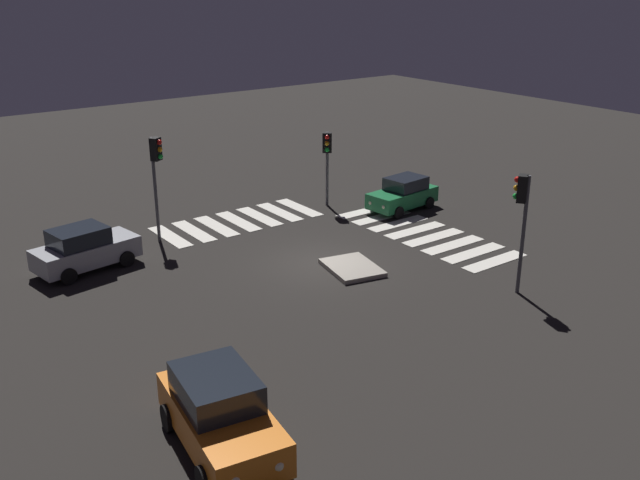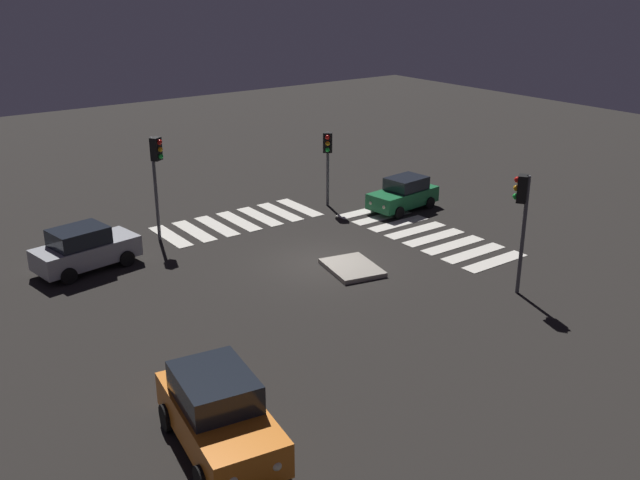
{
  "view_description": "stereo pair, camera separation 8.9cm",
  "coord_description": "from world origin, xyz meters",
  "px_view_note": "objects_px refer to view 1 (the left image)",
  "views": [
    {
      "loc": [
        -21.24,
        15.77,
        10.89
      ],
      "look_at": [
        0.0,
        0.0,
        1.0
      ],
      "focal_mm": 40.35,
      "sensor_mm": 36.0,
      "label": 1
    },
    {
      "loc": [
        -21.3,
        15.7,
        10.89
      ],
      "look_at": [
        0.0,
        0.0,
        1.0
      ],
      "focal_mm": 40.35,
      "sensor_mm": 36.0,
      "label": 2
    }
  ],
  "objects_px": {
    "traffic_light_north": "(156,163)",
    "car_orange": "(220,413)",
    "traffic_island": "(352,268)",
    "car_green": "(403,194)",
    "traffic_light_east": "(327,151)",
    "traffic_light_south": "(522,205)",
    "car_silver": "(84,249)"
  },
  "relations": [
    {
      "from": "traffic_light_north",
      "to": "car_orange",
      "type": "bearing_deg",
      "value": -51.98
    },
    {
      "from": "traffic_island",
      "to": "traffic_light_north",
      "type": "relative_size",
      "value": 0.61
    },
    {
      "from": "car_green",
      "to": "car_orange",
      "type": "distance_m",
      "value": 19.8
    },
    {
      "from": "car_green",
      "to": "traffic_light_east",
      "type": "height_order",
      "value": "traffic_light_east"
    },
    {
      "from": "traffic_light_north",
      "to": "traffic_light_east",
      "type": "bearing_deg",
      "value": 55.13
    },
    {
      "from": "traffic_island",
      "to": "traffic_light_east",
      "type": "relative_size",
      "value": 0.74
    },
    {
      "from": "traffic_light_north",
      "to": "car_green",
      "type": "bearing_deg",
      "value": 42.78
    },
    {
      "from": "traffic_light_north",
      "to": "traffic_island",
      "type": "bearing_deg",
      "value": -1.08
    },
    {
      "from": "traffic_light_south",
      "to": "traffic_island",
      "type": "bearing_deg",
      "value": 1.52
    },
    {
      "from": "traffic_light_east",
      "to": "car_orange",
      "type": "bearing_deg",
      "value": -5.49
    },
    {
      "from": "car_silver",
      "to": "car_orange",
      "type": "distance_m",
      "value": 13.03
    },
    {
      "from": "car_green",
      "to": "traffic_light_north",
      "type": "xyz_separation_m",
      "value": [
        2.97,
        11.31,
        2.64
      ]
    },
    {
      "from": "car_green",
      "to": "traffic_light_north",
      "type": "distance_m",
      "value": 11.98
    },
    {
      "from": "car_silver",
      "to": "traffic_island",
      "type": "bearing_deg",
      "value": -45.75
    },
    {
      "from": "traffic_island",
      "to": "car_orange",
      "type": "height_order",
      "value": "car_orange"
    },
    {
      "from": "car_green",
      "to": "traffic_light_east",
      "type": "distance_m",
      "value": 4.24
    },
    {
      "from": "car_green",
      "to": "traffic_light_north",
      "type": "bearing_deg",
      "value": -20.75
    },
    {
      "from": "traffic_island",
      "to": "traffic_light_north",
      "type": "height_order",
      "value": "traffic_light_north"
    },
    {
      "from": "traffic_island",
      "to": "traffic_light_south",
      "type": "bearing_deg",
      "value": -146.09
    },
    {
      "from": "car_silver",
      "to": "traffic_light_south",
      "type": "distance_m",
      "value": 16.44
    },
    {
      "from": "car_orange",
      "to": "car_green",
      "type": "bearing_deg",
      "value": 132.95
    },
    {
      "from": "car_orange",
      "to": "traffic_light_north",
      "type": "relative_size",
      "value": 1.02
    },
    {
      "from": "car_orange",
      "to": "traffic_light_north",
      "type": "distance_m",
      "value": 15.24
    },
    {
      "from": "car_orange",
      "to": "traffic_light_east",
      "type": "bearing_deg",
      "value": 143.8
    },
    {
      "from": "car_green",
      "to": "car_orange",
      "type": "bearing_deg",
      "value": 28.45
    },
    {
      "from": "traffic_light_south",
      "to": "traffic_light_east",
      "type": "bearing_deg",
      "value": -35.72
    },
    {
      "from": "car_silver",
      "to": "car_orange",
      "type": "xyz_separation_m",
      "value": [
        -12.96,
        1.27,
        0.09
      ]
    },
    {
      "from": "traffic_light_east",
      "to": "traffic_light_south",
      "type": "relative_size",
      "value": 0.84
    },
    {
      "from": "traffic_light_north",
      "to": "traffic_light_south",
      "type": "bearing_deg",
      "value": -0.05
    },
    {
      "from": "car_silver",
      "to": "traffic_light_south",
      "type": "xyz_separation_m",
      "value": [
        -11.29,
        -11.69,
        2.46
      ]
    },
    {
      "from": "car_orange",
      "to": "traffic_light_south",
      "type": "distance_m",
      "value": 13.28
    },
    {
      "from": "traffic_light_east",
      "to": "traffic_light_north",
      "type": "distance_m",
      "value": 8.68
    }
  ]
}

